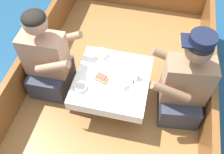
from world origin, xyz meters
name	(u,v)px	position (x,y,z in m)	size (l,w,h in m)	color
ground_plane	(111,117)	(0.00, 0.00, 0.00)	(60.00, 60.00, 0.00)	navy
boat_deck	(111,110)	(0.00, 0.00, 0.16)	(1.87, 3.33, 0.32)	#9E6B38
gunwale_port	(24,74)	(-0.90, 0.00, 0.52)	(0.06, 3.33, 0.40)	brown
gunwale_starboard	(208,109)	(0.90, 0.00, 0.52)	(0.06, 3.33, 0.40)	brown
cockpit_table	(112,81)	(0.00, 0.04, 0.63)	(0.68, 0.70, 0.34)	#B2B2B7
person_port	(47,61)	(-0.64, 0.08, 0.71)	(0.53, 0.45, 0.95)	#333847
person_starboard	(184,85)	(0.64, 0.06, 0.73)	(0.56, 0.49, 0.99)	#333847
plate_sandwich	(101,80)	(-0.09, 0.00, 0.67)	(0.21, 0.21, 0.01)	white
plate_bread	(126,64)	(0.09, 0.23, 0.67)	(0.22, 0.22, 0.01)	white
sandwich	(101,78)	(-0.09, 0.00, 0.70)	(0.13, 0.11, 0.05)	tan
bowl_port_near	(101,53)	(-0.17, 0.30, 0.69)	(0.14, 0.14, 0.04)	white
bowl_starboard_near	(80,87)	(-0.25, -0.13, 0.69)	(0.11, 0.11, 0.04)	white
coffee_cup_port	(136,76)	(0.21, 0.09, 0.70)	(0.09, 0.06, 0.07)	white
coffee_cup_starboard	(123,85)	(0.12, -0.03, 0.69)	(0.09, 0.07, 0.05)	white
utensil_fork_port	(135,87)	(0.22, -0.01, 0.67)	(0.09, 0.16, 0.00)	silver
utensil_spoon_port	(98,98)	(-0.07, -0.20, 0.67)	(0.15, 0.10, 0.01)	silver
utensil_knife_starboard	(115,99)	(0.08, -0.18, 0.67)	(0.14, 0.12, 0.00)	silver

